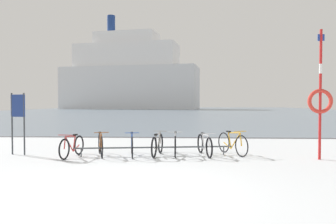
{
  "coord_description": "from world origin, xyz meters",
  "views": [
    {
      "loc": [
        1.26,
        -6.19,
        1.75
      ],
      "look_at": [
        0.57,
        7.22,
        1.37
      ],
      "focal_mm": 34.46,
      "sensor_mm": 36.0,
      "label": 1
    }
  ],
  "objects_px": {
    "bicycle_2": "(132,145)",
    "bicycle_4": "(175,144)",
    "rescue_post": "(320,98)",
    "info_sign": "(18,113)",
    "bicycle_3": "(157,145)",
    "bicycle_6": "(232,143)",
    "bicycle_1": "(101,145)",
    "bicycle_5": "(205,145)",
    "bicycle_0": "(72,146)",
    "ferry_ship": "(129,77)"
  },
  "relations": [
    {
      "from": "bicycle_2",
      "to": "bicycle_6",
      "type": "bearing_deg",
      "value": 7.13
    },
    {
      "from": "rescue_post",
      "to": "bicycle_1",
      "type": "bearing_deg",
      "value": 177.45
    },
    {
      "from": "info_sign",
      "to": "rescue_post",
      "type": "bearing_deg",
      "value": -2.49
    },
    {
      "from": "bicycle_4",
      "to": "bicycle_5",
      "type": "relative_size",
      "value": 0.98
    },
    {
      "from": "bicycle_6",
      "to": "info_sign",
      "type": "bearing_deg",
      "value": -177.1
    },
    {
      "from": "info_sign",
      "to": "bicycle_6",
      "type": "bearing_deg",
      "value": 2.9
    },
    {
      "from": "bicycle_1",
      "to": "bicycle_2",
      "type": "relative_size",
      "value": 0.93
    },
    {
      "from": "bicycle_3",
      "to": "bicycle_6",
      "type": "xyz_separation_m",
      "value": [
        2.52,
        0.32,
        0.02
      ]
    },
    {
      "from": "bicycle_1",
      "to": "bicycle_2",
      "type": "distance_m",
      "value": 1.04
    },
    {
      "from": "info_sign",
      "to": "bicycle_1",
      "type": "bearing_deg",
      "value": -2.34
    },
    {
      "from": "bicycle_2",
      "to": "rescue_post",
      "type": "bearing_deg",
      "value": -3.62
    },
    {
      "from": "bicycle_0",
      "to": "rescue_post",
      "type": "height_order",
      "value": "rescue_post"
    },
    {
      "from": "bicycle_2",
      "to": "bicycle_4",
      "type": "distance_m",
      "value": 1.44
    },
    {
      "from": "bicycle_3",
      "to": "ferry_ship",
      "type": "height_order",
      "value": "ferry_ship"
    },
    {
      "from": "bicycle_6",
      "to": "info_sign",
      "type": "xyz_separation_m",
      "value": [
        -7.24,
        -0.37,
        1.04
      ]
    },
    {
      "from": "bicycle_5",
      "to": "bicycle_6",
      "type": "relative_size",
      "value": 1.06
    },
    {
      "from": "bicycle_0",
      "to": "bicycle_3",
      "type": "xyz_separation_m",
      "value": [
        2.73,
        0.46,
        0.01
      ]
    },
    {
      "from": "bicycle_0",
      "to": "ferry_ship",
      "type": "distance_m",
      "value": 84.84
    },
    {
      "from": "bicycle_1",
      "to": "ferry_ship",
      "type": "height_order",
      "value": "ferry_ship"
    },
    {
      "from": "bicycle_1",
      "to": "bicycle_5",
      "type": "bearing_deg",
      "value": 4.27
    },
    {
      "from": "bicycle_3",
      "to": "bicycle_2",
      "type": "bearing_deg",
      "value": -172.93
    },
    {
      "from": "bicycle_0",
      "to": "info_sign",
      "type": "bearing_deg",
      "value": 168.48
    },
    {
      "from": "bicycle_5",
      "to": "rescue_post",
      "type": "height_order",
      "value": "rescue_post"
    },
    {
      "from": "bicycle_2",
      "to": "ferry_ship",
      "type": "bearing_deg",
      "value": 99.82
    },
    {
      "from": "bicycle_5",
      "to": "bicycle_3",
      "type": "bearing_deg",
      "value": -176.74
    },
    {
      "from": "bicycle_4",
      "to": "bicycle_3",
      "type": "bearing_deg",
      "value": -170.57
    },
    {
      "from": "bicycle_0",
      "to": "bicycle_5",
      "type": "relative_size",
      "value": 0.95
    },
    {
      "from": "bicycle_5",
      "to": "bicycle_4",
      "type": "bearing_deg",
      "value": 179.46
    },
    {
      "from": "bicycle_1",
      "to": "bicycle_4",
      "type": "xyz_separation_m",
      "value": [
        2.46,
        0.27,
        -0.0
      ]
    },
    {
      "from": "bicycle_5",
      "to": "rescue_post",
      "type": "xyz_separation_m",
      "value": [
        3.51,
        -0.57,
        1.55
      ]
    },
    {
      "from": "bicycle_6",
      "to": "rescue_post",
      "type": "relative_size",
      "value": 0.4
    },
    {
      "from": "bicycle_5",
      "to": "bicycle_6",
      "type": "height_order",
      "value": "bicycle_6"
    },
    {
      "from": "info_sign",
      "to": "bicycle_2",
      "type": "bearing_deg",
      "value": -0.78
    },
    {
      "from": "bicycle_5",
      "to": "bicycle_6",
      "type": "xyz_separation_m",
      "value": [
        0.95,
        0.23,
        0.03
      ]
    },
    {
      "from": "bicycle_2",
      "to": "bicycle_6",
      "type": "distance_m",
      "value": 3.38
    },
    {
      "from": "info_sign",
      "to": "rescue_post",
      "type": "height_order",
      "value": "rescue_post"
    },
    {
      "from": "bicycle_1",
      "to": "info_sign",
      "type": "height_order",
      "value": "info_sign"
    },
    {
      "from": "bicycle_0",
      "to": "rescue_post",
      "type": "bearing_deg",
      "value": -0.15
    },
    {
      "from": "bicycle_6",
      "to": "bicycle_4",
      "type": "bearing_deg",
      "value": -173.56
    },
    {
      "from": "bicycle_0",
      "to": "info_sign",
      "type": "relative_size",
      "value": 0.79
    },
    {
      "from": "bicycle_3",
      "to": "rescue_post",
      "type": "xyz_separation_m",
      "value": [
        5.08,
        -0.48,
        1.55
      ]
    },
    {
      "from": "bicycle_3",
      "to": "bicycle_4",
      "type": "xyz_separation_m",
      "value": [
        0.59,
        0.1,
        0.02
      ]
    },
    {
      "from": "rescue_post",
      "to": "bicycle_6",
      "type": "bearing_deg",
      "value": 162.79
    },
    {
      "from": "bicycle_6",
      "to": "info_sign",
      "type": "distance_m",
      "value": 7.32
    },
    {
      "from": "bicycle_2",
      "to": "info_sign",
      "type": "relative_size",
      "value": 0.84
    },
    {
      "from": "bicycle_1",
      "to": "ferry_ship",
      "type": "relative_size",
      "value": 0.04
    },
    {
      "from": "bicycle_3",
      "to": "bicycle_5",
      "type": "relative_size",
      "value": 0.98
    },
    {
      "from": "bicycle_5",
      "to": "info_sign",
      "type": "relative_size",
      "value": 0.83
    },
    {
      "from": "bicycle_4",
      "to": "bicycle_5",
      "type": "xyz_separation_m",
      "value": [
        0.97,
        -0.01,
        -0.02
      ]
    },
    {
      "from": "rescue_post",
      "to": "info_sign",
      "type": "bearing_deg",
      "value": 177.51
    }
  ]
}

